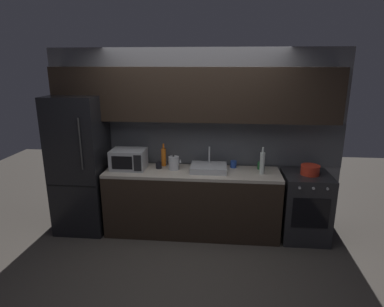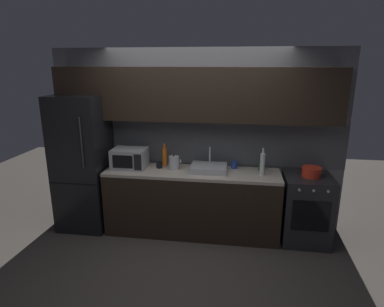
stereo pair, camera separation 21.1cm
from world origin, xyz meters
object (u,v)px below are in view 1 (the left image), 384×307
Objects in this scene: mug_green at (260,166)px; oven_range at (304,206)px; kettle at (174,163)px; cooking_pot at (310,170)px; wine_bottle_clear at (262,163)px; mug_blue at (233,164)px; mug_dark at (159,165)px; wine_bottle_orange at (164,157)px; microwave at (129,159)px; refrigerator at (81,164)px.

oven_range is at bearing -15.87° from mug_green.
cooking_pot is (1.79, -0.04, -0.03)m from kettle.
mug_blue is at bearing 147.20° from wine_bottle_clear.
cooking_pot is (0.62, 0.03, -0.09)m from wine_bottle_clear.
oven_range is 1.10m from mug_blue.
mug_blue is at bearing 167.85° from oven_range.
wine_bottle_orange is at bearing 68.20° from mug_dark.
kettle is 2.16× the size of mug_blue.
wine_bottle_orange is at bearing 170.63° from wine_bottle_clear.
mug_dark reaches higher than oven_range.
kettle is at bearing 176.47° from wine_bottle_clear.
wine_bottle_clear is (1.78, -0.05, 0.02)m from microwave.
microwave is 2.40m from cooking_pot.
wine_bottle_clear is at bearing -1.49° from microwave.
kettle is at bearing 178.59° from cooking_pot.
oven_range is 2.04m from mug_dark.
kettle reaches higher than cooking_pot.
mug_blue is (-0.36, 0.23, -0.10)m from wine_bottle_clear.
wine_bottle_clear is 1.48× the size of cooking_pot.
refrigerator is 2.11m from mug_blue.
oven_range is (3.06, -0.00, -0.49)m from refrigerator.
cooking_pot is (0.62, -0.17, 0.01)m from mug_green.
microwave is 1.44m from mug_blue.
wine_bottle_clear is at bearing -177.39° from cooking_pot.
microwave is at bearing -177.61° from kettle.
cooking_pot is at bearing -11.78° from mug_blue.
mug_dark is 1.39m from mug_green.
wine_bottle_clear is 3.55× the size of mug_green.
oven_range is 4.39× the size of kettle.
refrigerator is 1.15m from wine_bottle_orange.
mug_green is (1.79, 0.15, -0.08)m from microwave.
refrigerator reaches higher than mug_green.
refrigerator is 2.47m from mug_green.
microwave is 0.42m from mug_dark.
oven_range is at bearing -12.15° from mug_blue.
microwave is at bearing -158.89° from wine_bottle_orange.
microwave is at bearing 179.53° from oven_range.
microwave is 0.62m from kettle.
mug_blue is 1.00m from cooking_pot.
cooking_pot is at bearing 2.61° from wine_bottle_clear.
kettle is (0.61, 0.03, -0.04)m from microwave.
kettle reaches higher than mug_blue.
wine_bottle_clear is at bearing -9.37° from wine_bottle_orange.
refrigerator is 2.47m from wine_bottle_clear.
mug_blue is at bearing 7.44° from microwave.
wine_bottle_orange is at bearing 174.27° from oven_range.
wine_bottle_orange reaches higher than cooking_pot.
mug_green is at bearing 5.96° from kettle.
microwave reaches higher than cooking_pot.
refrigerator reaches higher than mug_blue.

